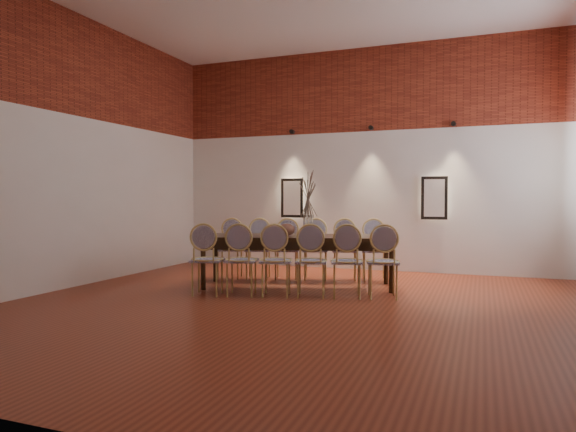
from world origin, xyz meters
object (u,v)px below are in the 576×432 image
(dining_table, at_px, (298,261))
(chair_near_e, at_px, (347,261))
(chair_near_c, at_px, (276,261))
(chair_far_d, at_px, (316,250))
(chair_far_b, at_px, (258,249))
(vase, at_px, (308,225))
(chair_far_c, at_px, (287,250))
(book, at_px, (281,234))
(chair_near_b, at_px, (242,260))
(chair_near_f, at_px, (383,262))
(chair_near_d, at_px, (311,261))
(chair_near_a, at_px, (207,260))
(chair_far_a, at_px, (230,249))
(chair_far_e, at_px, (345,250))
(chair_far_f, at_px, (374,250))
(bowl, at_px, (287,230))

(dining_table, height_order, chair_near_e, chair_near_e)
(chair_near_c, relative_size, chair_far_d, 1.00)
(chair_far_b, distance_m, vase, 1.20)
(chair_far_c, height_order, book, chair_far_c)
(chair_near_b, relative_size, chair_far_d, 1.00)
(chair_near_f, bearing_deg, chair_near_d, 180.00)
(chair_near_a, xyz_separation_m, chair_near_d, (1.34, 0.37, 0.00))
(chair_far_a, bearing_deg, vase, 150.99)
(chair_near_a, relative_size, chair_near_e, 1.00)
(chair_far_a, height_order, book, chair_far_a)
(chair_near_f, height_order, chair_far_e, same)
(dining_table, bearing_deg, vase, -0.00)
(chair_near_f, distance_m, chair_far_c, 2.02)
(dining_table, distance_m, chair_far_e, 1.01)
(chair_near_d, xyz_separation_m, chair_far_b, (-1.28, 1.16, 0.00))
(chair_near_c, bearing_deg, chair_far_f, 46.25)
(chair_near_b, bearing_deg, vase, 40.64)
(chair_near_f, height_order, chair_far_a, same)
(chair_far_e, relative_size, chair_far_f, 1.00)
(dining_table, bearing_deg, chair_near_a, -147.92)
(chair_near_b, xyz_separation_m, chair_near_d, (0.90, 0.25, 0.00))
(chair_near_b, xyz_separation_m, chair_far_c, (0.06, 1.53, 0.00))
(dining_table, relative_size, chair_near_b, 2.97)
(chair_near_e, distance_m, chair_far_e, 1.46)
(chair_near_c, bearing_deg, bowl, 83.75)
(chair_far_c, xyz_separation_m, vase, (0.56, -0.60, 0.43))
(chair_far_d, height_order, bowl, chair_far_d)
(chair_near_a, bearing_deg, chair_far_c, 57.45)
(chair_near_f, bearing_deg, chair_far_b, 141.92)
(chair_far_f, bearing_deg, chair_far_a, 0.00)
(chair_near_d, height_order, chair_far_f, same)
(chair_near_a, distance_m, chair_near_b, 0.46)
(vase, bearing_deg, chair_far_b, 154.82)
(chair_far_a, xyz_separation_m, chair_far_c, (0.90, 0.25, 0.00))
(chair_far_e, distance_m, bowl, 1.21)
(chair_near_c, bearing_deg, dining_table, 72.30)
(chair_far_b, xyz_separation_m, chair_far_f, (1.79, 0.50, 0.00))
(vase, bearing_deg, chair_near_b, -123.89)
(chair_near_a, distance_m, chair_far_a, 1.46)
(chair_far_d, xyz_separation_m, book, (-0.33, -0.66, 0.30))
(chair_far_b, height_order, chair_far_f, same)
(chair_near_f, height_order, chair_far_c, same)
(dining_table, relative_size, chair_far_b, 2.97)
(chair_near_c, distance_m, chair_near_f, 1.39)
(chair_near_b, height_order, chair_near_c, same)
(chair_near_f, bearing_deg, chair_near_a, -180.00)
(chair_near_c, distance_m, chair_far_d, 1.53)
(chair_far_b, distance_m, book, 0.76)
(chair_near_b, bearing_deg, chair_near_f, 0.00)
(dining_table, bearing_deg, book, 144.68)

